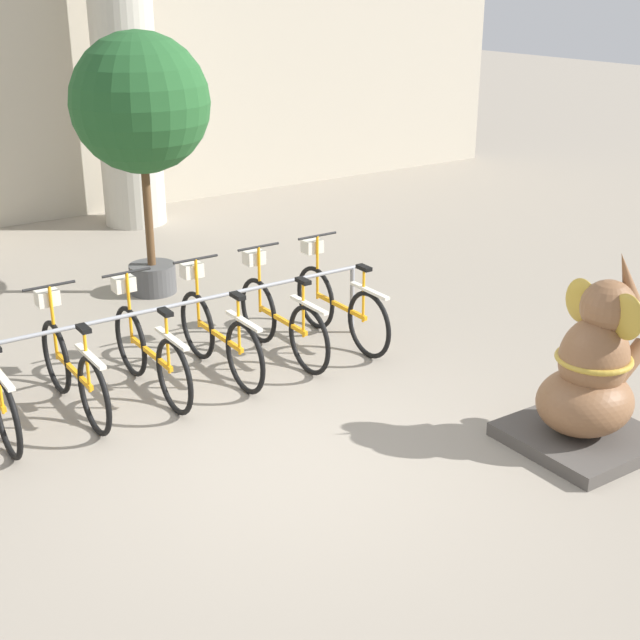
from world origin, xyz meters
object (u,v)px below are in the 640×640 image
object	(u,v)px
bicycle_8	(339,304)
potted_tree	(141,108)
bicycle_7	(281,318)
elephant_statue	(591,381)
bicycle_4	(72,368)
bicycle_6	(218,333)
bicycle_5	(150,350)

from	to	relation	value
bicycle_8	potted_tree	size ratio (longest dim) A/B	0.54
bicycle_7	elephant_statue	size ratio (longest dim) A/B	1.01
potted_tree	bicycle_8	bearing A→B (deg)	-68.45
bicycle_4	bicycle_6	bearing A→B (deg)	-0.46
bicycle_4	bicycle_8	world-z (taller)	same
bicycle_4	bicycle_8	xyz separation A→B (m)	(2.91, 0.01, 0.00)
bicycle_4	bicycle_5	bearing A→B (deg)	-2.21
bicycle_8	elephant_statue	distance (m)	3.01
bicycle_4	bicycle_8	distance (m)	2.91
elephant_statue	potted_tree	xyz separation A→B (m)	(-1.44, 5.54, 1.68)
bicycle_6	bicycle_8	xyz separation A→B (m)	(1.46, 0.02, 0.00)
bicycle_5	bicycle_6	size ratio (longest dim) A/B	1.00
bicycle_4	potted_tree	distance (m)	3.68
bicycle_5	potted_tree	world-z (taller)	potted_tree
bicycle_7	bicycle_8	bearing A→B (deg)	-0.01
bicycle_7	bicycle_8	xyz separation A→B (m)	(0.73, -0.00, 0.00)
bicycle_4	bicycle_7	xyz separation A→B (m)	(2.19, 0.01, 0.00)
bicycle_4	bicycle_8	size ratio (longest dim) A/B	1.00
bicycle_5	bicycle_6	distance (m)	0.73
bicycle_4	elephant_statue	xyz separation A→B (m)	(3.35, -2.97, 0.15)
bicycle_8	potted_tree	world-z (taller)	potted_tree
bicycle_5	bicycle_8	world-z (taller)	same
bicycle_6	bicycle_7	xyz separation A→B (m)	(0.73, 0.02, 0.00)
bicycle_5	potted_tree	bearing A→B (deg)	65.66
bicycle_5	bicycle_8	distance (m)	2.19
elephant_statue	bicycle_4	bearing A→B (deg)	138.43
bicycle_5	elephant_statue	world-z (taller)	elephant_statue
bicycle_4	bicycle_5	distance (m)	0.73
bicycle_6	bicycle_7	world-z (taller)	same
bicycle_4	bicycle_7	bearing A→B (deg)	0.22
elephant_statue	potted_tree	bearing A→B (deg)	104.62
bicycle_6	potted_tree	size ratio (longest dim) A/B	0.54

